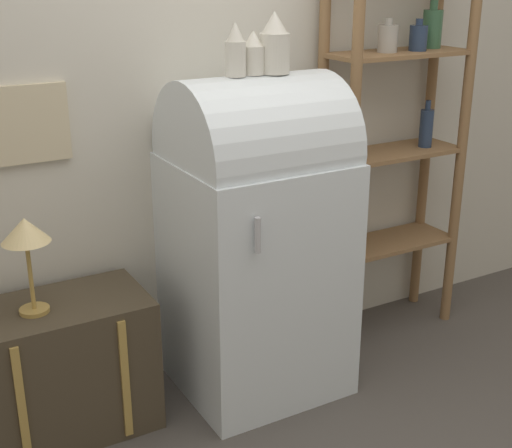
# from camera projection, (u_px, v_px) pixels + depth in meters

# --- Properties ---
(ground_plane) EXTENTS (12.00, 12.00, 0.00)m
(ground_plane) POSITION_uv_depth(u_px,v_px,m) (284.00, 407.00, 3.01)
(ground_plane) COLOR #4C4742
(wall_back) EXTENTS (7.00, 0.09, 2.70)m
(wall_back) POSITION_uv_depth(u_px,v_px,m) (216.00, 67.00, 3.01)
(wall_back) COLOR beige
(wall_back) RESTS_ON ground_plane
(refrigerator) EXTENTS (0.67, 0.65, 1.36)m
(refrigerator) POSITION_uv_depth(u_px,v_px,m) (256.00, 233.00, 2.96)
(refrigerator) COLOR silver
(refrigerator) RESTS_ON ground_plane
(suitcase_trunk) EXTENTS (0.70, 0.41, 0.55)m
(suitcase_trunk) POSITION_uv_depth(u_px,v_px,m) (60.00, 368.00, 2.78)
(suitcase_trunk) COLOR #423828
(suitcase_trunk) RESTS_ON ground_plane
(shelf_unit) EXTENTS (0.71, 0.29, 1.85)m
(shelf_unit) POSITION_uv_depth(u_px,v_px,m) (396.00, 122.00, 3.35)
(shelf_unit) COLOR olive
(shelf_unit) RESTS_ON ground_plane
(vase_left) EXTENTS (0.08, 0.08, 0.20)m
(vase_left) POSITION_uv_depth(u_px,v_px,m) (235.00, 51.00, 2.66)
(vase_left) COLOR beige
(vase_left) RESTS_ON refrigerator
(vase_center) EXTENTS (0.09, 0.09, 0.17)m
(vase_center) POSITION_uv_depth(u_px,v_px,m) (253.00, 54.00, 2.72)
(vase_center) COLOR beige
(vase_center) RESTS_ON refrigerator
(vase_right) EXTENTS (0.12, 0.12, 0.23)m
(vase_right) POSITION_uv_depth(u_px,v_px,m) (274.00, 45.00, 2.74)
(vase_right) COLOR beige
(vase_right) RESTS_ON refrigerator
(desk_lamp) EXTENTS (0.17, 0.17, 0.37)m
(desk_lamp) POSITION_uv_depth(u_px,v_px,m) (26.00, 236.00, 2.53)
(desk_lamp) COLOR #AD8942
(desk_lamp) RESTS_ON suitcase_trunk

